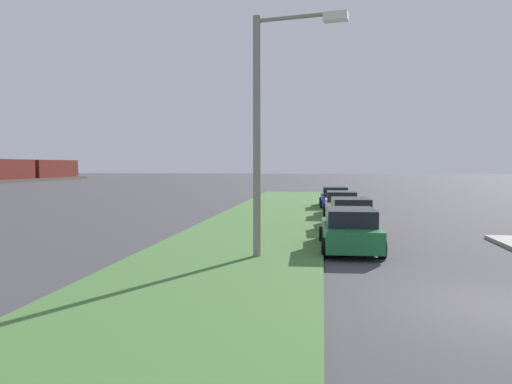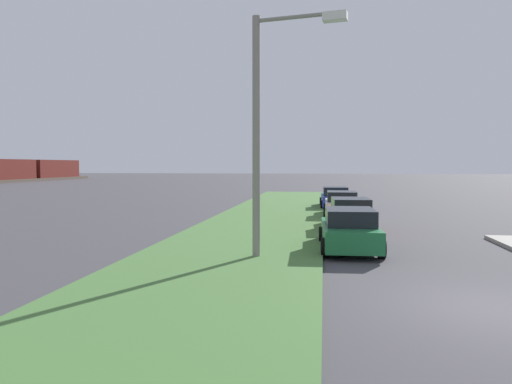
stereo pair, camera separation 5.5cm
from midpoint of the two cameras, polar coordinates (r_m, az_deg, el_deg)
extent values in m
plane|color=#423F44|center=(11.22, 26.96, -12.45)|extent=(300.00, 300.00, 0.00)
cube|color=#477238|center=(20.64, -0.29, -4.83)|extent=(60.00, 6.00, 0.12)
cube|color=#1E6B38|center=(16.90, 11.17, -4.95)|extent=(4.36, 1.95, 0.70)
cube|color=black|center=(16.63, 11.25, -2.92)|extent=(2.25, 1.67, 0.55)
cylinder|color=black|center=(18.22, 7.95, -5.12)|extent=(0.65, 0.24, 0.64)
cylinder|color=black|center=(18.37, 13.60, -5.12)|extent=(0.65, 0.24, 0.64)
cylinder|color=black|center=(15.56, 8.27, -6.57)|extent=(0.65, 0.24, 0.64)
cylinder|color=black|center=(15.73, 14.88, -6.54)|extent=(0.65, 0.24, 0.64)
cube|color=orange|center=(22.13, 11.24, -3.02)|extent=(4.39, 2.02, 0.70)
cube|color=black|center=(21.88, 11.31, -1.45)|extent=(2.28, 1.71, 0.55)
cylinder|color=black|center=(23.42, 8.69, -3.26)|extent=(0.65, 0.25, 0.64)
cylinder|color=black|center=(23.60, 13.06, -3.26)|extent=(0.65, 0.25, 0.64)
cylinder|color=black|center=(20.75, 9.15, -4.11)|extent=(0.65, 0.25, 0.64)
cylinder|color=black|center=(20.95, 14.08, -4.09)|extent=(0.65, 0.25, 0.64)
cube|color=silver|center=(27.62, 10.22, -1.76)|extent=(4.31, 1.81, 0.70)
cube|color=black|center=(27.37, 10.25, -0.50)|extent=(2.21, 1.61, 0.55)
cylinder|color=black|center=(28.97, 8.35, -2.01)|extent=(0.64, 0.22, 0.64)
cylinder|color=black|center=(29.03, 11.91, -2.03)|extent=(0.64, 0.22, 0.64)
cylinder|color=black|center=(26.28, 8.35, -2.55)|extent=(0.64, 0.22, 0.64)
cylinder|color=black|center=(26.35, 12.28, -2.57)|extent=(0.64, 0.22, 0.64)
cube|color=#23389E|center=(33.12, 9.46, -0.93)|extent=(4.35, 1.92, 0.70)
cube|color=black|center=(32.88, 9.49, 0.14)|extent=(2.25, 1.66, 0.55)
cylinder|color=black|center=(34.45, 7.85, -1.17)|extent=(0.65, 0.24, 0.64)
cylinder|color=black|center=(34.54, 10.83, -1.18)|extent=(0.65, 0.24, 0.64)
cylinder|color=black|center=(31.76, 7.97, -1.54)|extent=(0.65, 0.24, 0.64)
cylinder|color=black|center=(31.86, 11.20, -1.56)|extent=(0.65, 0.24, 0.64)
cube|color=#511914|center=(89.74, -27.98, 2.40)|extent=(14.00, 3.00, 3.40)
cube|color=#511914|center=(102.41, -22.97, 2.59)|extent=(14.00, 3.00, 3.40)
cylinder|color=gray|center=(14.82, 0.14, 6.29)|extent=(0.24, 0.24, 7.50)
cylinder|color=gray|center=(15.11, 4.75, 20.10)|extent=(0.55, 2.38, 0.12)
cube|color=silver|center=(14.86, 9.54, 19.97)|extent=(0.48, 0.75, 0.24)
camera|label=1|loc=(0.03, -89.93, 0.00)|focal=33.48mm
camera|label=2|loc=(0.03, 90.07, 0.00)|focal=33.48mm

